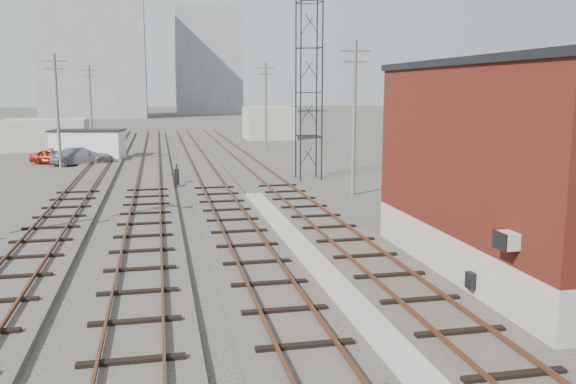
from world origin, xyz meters
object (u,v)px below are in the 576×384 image
object	(u,v)px
car_silver	(79,151)
car_red	(52,157)
site_trailer	(88,144)
car_grey	(82,156)
switch_stand	(177,177)

from	to	relation	value
car_silver	car_red	bearing A→B (deg)	129.28
site_trailer	car_grey	size ratio (longest dim) A/B	1.33
car_grey	site_trailer	bearing A→B (deg)	-6.07
switch_stand	car_silver	bearing A→B (deg)	115.80
switch_stand	car_grey	distance (m)	15.03
car_silver	site_trailer	bearing A→B (deg)	-157.99
switch_stand	site_trailer	bearing A→B (deg)	114.22
site_trailer	car_grey	bearing A→B (deg)	-79.29
car_red	car_silver	xyz separation A→B (m)	(1.68, 3.79, 0.06)
switch_stand	car_silver	size ratio (longest dim) A/B	0.33
switch_stand	car_grey	world-z (taller)	car_grey
car_red	car_silver	bearing A→B (deg)	-1.93
switch_stand	site_trailer	distance (m)	18.84
site_trailer	car_silver	bearing A→B (deg)	150.50
car_red	car_grey	bearing A→B (deg)	-94.68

